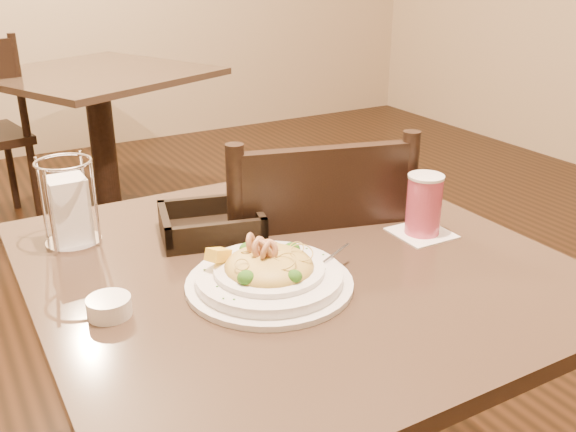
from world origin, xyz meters
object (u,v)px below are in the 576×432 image
side_plate (266,197)px  dining_chair_near (305,300)px  butter_ramekin (109,307)px  drink_glass (424,205)px  main_table (293,367)px  bread_basket (211,225)px  background_table (100,121)px  pasta_bowl (269,273)px  napkin_caddy (69,208)px

side_plate → dining_chair_near: bearing=-51.1°
butter_ramekin → drink_glass: bearing=-0.1°
dining_chair_near → butter_ramekin: dining_chair_near is taller
main_table → drink_glass: bearing=-5.1°
dining_chair_near → bread_basket: size_ratio=4.11×
background_table → bread_basket: bearing=-97.8°
background_table → dining_chair_near: dining_chair_near is taller
background_table → dining_chair_near: (-0.02, -1.93, -0.01)m
main_table → dining_chair_near: size_ratio=0.97×
dining_chair_near → pasta_bowl: dining_chair_near is taller
butter_ramekin → side_plate: bearing=36.1°
pasta_bowl → side_plate: (0.19, 0.37, -0.02)m
napkin_caddy → butter_ramekin: 0.31m
bread_basket → butter_ramekin: bearing=-142.0°
main_table → butter_ramekin: (-0.34, -0.02, 0.25)m
pasta_bowl → drink_glass: drink_glass is taller
main_table → bread_basket: size_ratio=3.97×
main_table → pasta_bowl: pasta_bowl is taller
drink_glass → side_plate: 0.38m
pasta_bowl → napkin_caddy: bearing=125.5°
pasta_bowl → napkin_caddy: (-0.24, 0.34, 0.05)m
main_table → bread_basket: bread_basket is taller
side_plate → background_table: bearing=87.4°
bread_basket → butter_ramekin: size_ratio=3.30×
background_table → dining_chair_near: bearing=-90.6°
main_table → dining_chair_near: 0.28m
bread_basket → napkin_caddy: 0.27m
background_table → bread_basket: 2.01m
napkin_caddy → butter_ramekin: napkin_caddy is taller
dining_chair_near → butter_ramekin: size_ratio=13.55×
main_table → background_table: 2.16m
dining_chair_near → side_plate: bearing=-36.0°
dining_chair_near → drink_glass: (0.12, -0.25, 0.31)m
pasta_bowl → drink_glass: 0.37m
drink_glass → bread_basket: 0.42m
background_table → napkin_caddy: size_ratio=7.09×
background_table → butter_ramekin: size_ratio=17.35×
drink_glass → background_table: bearing=92.5°
background_table → drink_glass: drink_glass is taller
main_table → butter_ramekin: bearing=-176.1°
drink_glass → butter_ramekin: size_ratio=1.79×
main_table → side_plate: side_plate is taller
main_table → napkin_caddy: (-0.33, 0.28, 0.31)m
drink_glass → bread_basket: (-0.37, 0.20, -0.04)m
drink_glass → side_plate: bearing=118.8°
pasta_bowl → bread_basket: size_ratio=1.37×
side_plate → bread_basket: bearing=-146.7°
napkin_caddy → side_plate: 0.44m
bread_basket → side_plate: size_ratio=1.35×
dining_chair_near → side_plate: dining_chair_near is taller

